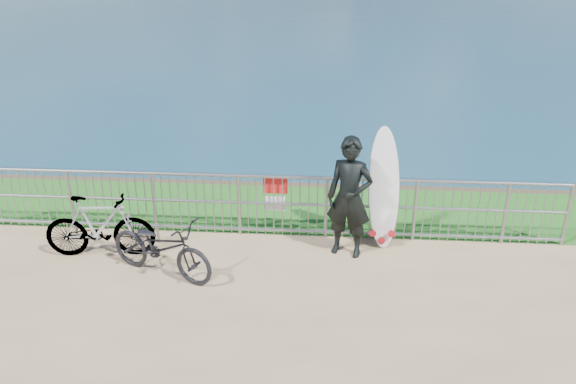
# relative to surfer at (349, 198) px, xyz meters

# --- Properties ---
(grass_strip) EXTENTS (120.00, 120.00, 0.00)m
(grass_strip) POSITION_rel_surfer_xyz_m (-1.37, 1.64, -0.99)
(grass_strip) COLOR #195A18
(grass_strip) RESTS_ON ground
(railing) EXTENTS (10.06, 0.10, 1.13)m
(railing) POSITION_rel_surfer_xyz_m (-1.35, 0.54, -0.42)
(railing) COLOR gray
(railing) RESTS_ON ground
(surfer) EXTENTS (0.83, 0.66, 1.99)m
(surfer) POSITION_rel_surfer_xyz_m (0.00, 0.00, 0.00)
(surfer) COLOR black
(surfer) RESTS_ON ground
(surfboard) EXTENTS (0.62, 0.57, 2.03)m
(surfboard) POSITION_rel_surfer_xyz_m (0.57, 0.38, -0.06)
(surfboard) COLOR white
(surfboard) RESTS_ON ground
(bicycle_near) EXTENTS (1.93, 1.28, 0.96)m
(bicycle_near) POSITION_rel_surfer_xyz_m (-2.83, -0.89, -0.52)
(bicycle_near) COLOR black
(bicycle_near) RESTS_ON ground
(bicycle_far) EXTENTS (1.80, 0.68, 1.06)m
(bicycle_far) POSITION_rel_surfer_xyz_m (-3.98, -0.38, -0.47)
(bicycle_far) COLOR black
(bicycle_far) RESTS_ON ground
(bike_rack) EXTENTS (1.62, 0.05, 0.34)m
(bike_rack) POSITION_rel_surfer_xyz_m (-3.92, 0.12, -0.72)
(bike_rack) COLOR gray
(bike_rack) RESTS_ON ground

